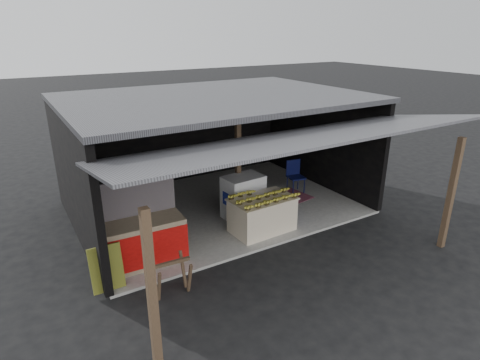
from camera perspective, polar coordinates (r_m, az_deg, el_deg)
ground at (r=9.02m, az=4.34°, el=-9.61°), size 80.00×80.00×0.00m
concrete_slab at (r=10.90m, az=-3.26°, el=-3.80°), size 7.00×5.00×0.06m
shophouse at (r=10.49m, az=-4.30°, el=7.17°), size 7.40×7.29×3.02m
banana_table at (r=9.43m, az=3.17°, el=-4.91°), size 1.53×0.98×0.82m
banana_pile at (r=9.23m, az=3.23°, el=-2.17°), size 1.41×0.88×0.16m
white_crate at (r=10.05m, az=0.45°, el=-2.40°), size 1.03×0.74×1.09m
neighbor_stall at (r=8.36m, az=-13.77°, el=-8.28°), size 1.70×0.82×1.72m
green_signboard at (r=7.78m, az=-18.44°, el=-11.84°), size 0.58×0.17×0.87m
sawhorse at (r=7.47m, az=-9.75°, el=-13.00°), size 0.71×0.64×0.68m
water_barrel at (r=10.07m, az=6.12°, el=-4.24°), size 0.35×0.35×0.52m
plastic_chair at (r=11.75m, az=7.77°, el=0.95°), size 0.51×0.51×0.94m
magenta_rug at (r=11.37m, az=6.20°, el=-2.64°), size 1.62×1.20×0.01m
picture_frames at (r=12.32m, az=-9.44°, el=8.16°), size 1.62×0.04×0.46m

